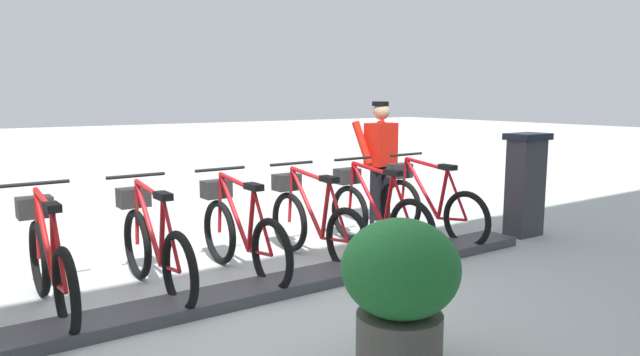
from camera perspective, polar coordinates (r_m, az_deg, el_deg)
The scene contains 11 objects.
ground_plane at distance 5.01m, azimuth -7.15°, elevation -11.95°, with size 60.00×60.00×0.00m, color beige.
dock_rail_base at distance 5.00m, azimuth -7.16°, elevation -11.41°, with size 0.44×6.71×0.10m, color #47474C.
payment_kiosk at distance 7.40m, azimuth 20.10°, elevation -0.46°, with size 0.36×0.52×1.28m.
bike_docked_0 at distance 6.98m, azimuth 10.88°, elevation -2.59°, with size 1.72×0.54×1.02m.
bike_docked_1 at distance 6.42m, azimuth 5.53°, elevation -3.43°, with size 1.72×0.54×1.02m.
bike_docked_2 at distance 5.93m, azimuth -0.79°, elevation -4.38°, with size 1.72×0.54×1.02m.
bike_docked_3 at distance 5.52m, azimuth -8.16°, elevation -5.42°, with size 1.72×0.54×1.02m.
bike_docked_4 at distance 5.22m, azimuth -16.56°, elevation -6.50°, with size 1.72×0.54×1.02m.
bike_docked_5 at distance 5.04m, azimuth -25.80°, elevation -7.51°, with size 1.72×0.54×1.02m.
worker_near_rack at distance 7.48m, azimuth 6.12°, elevation 1.95°, with size 0.50×0.67×1.66m.
planter_bush at distance 3.68m, azimuth 8.14°, elevation -10.67°, with size 0.76×0.76×0.97m.
Camera 1 is at (-4.20, 2.11, 1.73)m, focal length 31.54 mm.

